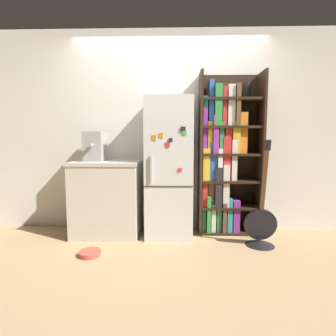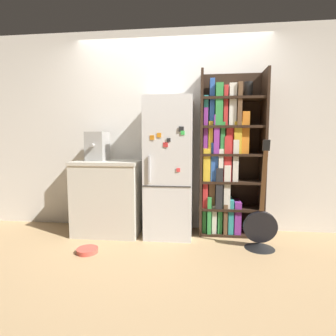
# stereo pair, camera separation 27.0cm
# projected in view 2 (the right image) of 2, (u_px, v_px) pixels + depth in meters

# --- Properties ---
(ground_plane) EXTENTS (16.00, 16.00, 0.00)m
(ground_plane) POSITION_uv_depth(u_px,v_px,m) (168.00, 239.00, 3.13)
(ground_plane) COLOR tan
(wall_back) EXTENTS (8.00, 0.05, 2.60)m
(wall_back) POSITION_uv_depth(u_px,v_px,m) (172.00, 131.00, 3.47)
(wall_back) COLOR white
(wall_back) RESTS_ON ground_plane
(refrigerator) EXTENTS (0.56, 0.58, 1.68)m
(refrigerator) POSITION_uv_depth(u_px,v_px,m) (169.00, 168.00, 3.22)
(refrigerator) COLOR silver
(refrigerator) RESTS_ON ground_plane
(bookshelf) EXTENTS (0.77, 0.34, 2.01)m
(bookshelf) POSITION_uv_depth(u_px,v_px,m) (225.00, 158.00, 3.25)
(bookshelf) COLOR black
(bookshelf) RESTS_ON ground_plane
(kitchen_counter) EXTENTS (0.82, 0.59, 0.92)m
(kitchen_counter) POSITION_uv_depth(u_px,v_px,m) (109.00, 197.00, 3.33)
(kitchen_counter) COLOR beige
(kitchen_counter) RESTS_ON ground_plane
(espresso_machine) EXTENTS (0.23, 0.35, 0.36)m
(espresso_machine) POSITION_uv_depth(u_px,v_px,m) (98.00, 146.00, 3.32)
(espresso_machine) COLOR #A5A39E
(espresso_machine) RESTS_ON kitchen_counter
(guitar) EXTENTS (0.36, 0.32, 1.18)m
(guitar) POSITION_uv_depth(u_px,v_px,m) (260.00, 233.00, 2.84)
(guitar) COLOR black
(guitar) RESTS_ON ground_plane
(pet_bowl) EXTENTS (0.22, 0.22, 0.05)m
(pet_bowl) POSITION_uv_depth(u_px,v_px,m) (87.00, 250.00, 2.75)
(pet_bowl) COLOR #D84C3F
(pet_bowl) RESTS_ON ground_plane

